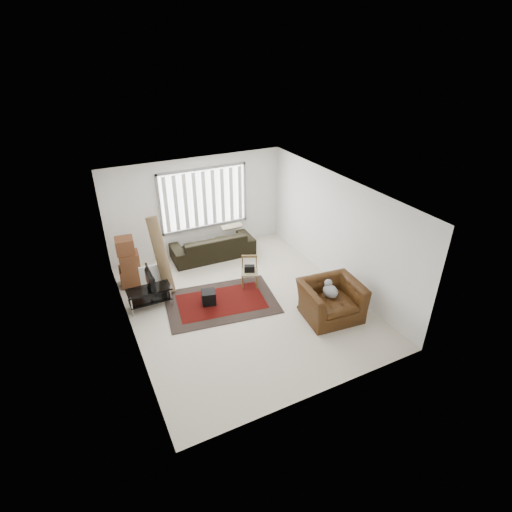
% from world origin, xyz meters
% --- Properties ---
extents(room, '(6.00, 6.02, 2.71)m').
position_xyz_m(room, '(0.03, 0.51, 1.76)').
color(room, beige).
rests_on(room, ground).
extents(persian_rug, '(2.74, 2.03, 0.02)m').
position_xyz_m(persian_rug, '(-0.45, 0.27, 0.01)').
color(persian_rug, black).
rests_on(persian_rug, ground).
extents(tv_stand, '(0.97, 0.44, 0.49)m').
position_xyz_m(tv_stand, '(-1.95, 0.84, 0.35)').
color(tv_stand, black).
rests_on(tv_stand, ground).
extents(tv, '(0.10, 0.79, 0.45)m').
position_xyz_m(tv, '(-1.95, 0.84, 0.71)').
color(tv, black).
rests_on(tv, tv_stand).
extents(subwoofer, '(0.38, 0.38, 0.31)m').
position_xyz_m(subwoofer, '(-0.72, 0.35, 0.18)').
color(subwoofer, black).
rests_on(subwoofer, persian_rug).
extents(moving_boxes, '(0.56, 0.52, 1.27)m').
position_xyz_m(moving_boxes, '(-2.15, 2.00, 0.59)').
color(moving_boxes, brown).
rests_on(moving_boxes, ground).
extents(white_flatpack, '(0.54, 0.22, 0.68)m').
position_xyz_m(white_flatpack, '(-1.75, 1.47, 0.34)').
color(white_flatpack, silver).
rests_on(white_flatpack, ground).
extents(rolled_rug, '(0.44, 0.84, 1.85)m').
position_xyz_m(rolled_rug, '(-1.46, 1.47, 0.92)').
color(rolled_rug, brown).
rests_on(rolled_rug, ground).
extents(sofa, '(2.31, 1.06, 0.88)m').
position_xyz_m(sofa, '(0.20, 2.45, 0.44)').
color(sofa, black).
rests_on(sofa, ground).
extents(side_chair, '(0.54, 0.54, 0.76)m').
position_xyz_m(side_chair, '(0.47, 0.65, 0.42)').
color(side_chair, '#827655').
rests_on(side_chair, ground).
extents(armchair, '(1.36, 1.22, 0.93)m').
position_xyz_m(armchair, '(1.53, -1.26, 0.47)').
color(armchair, '#3E220C').
rests_on(armchair, ground).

